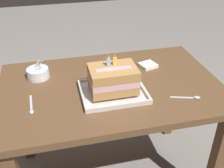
{
  "coord_description": "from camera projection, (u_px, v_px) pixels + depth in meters",
  "views": [
    {
      "loc": [
        -0.28,
        -1.19,
        1.45
      ],
      "look_at": [
        -0.0,
        -0.04,
        0.71
      ],
      "focal_mm": 44.69,
      "sensor_mm": 36.0,
      "label": 1
    }
  ],
  "objects": [
    {
      "name": "dining_table",
      "position": [
        111.0,
        101.0,
        1.49
      ],
      "size": [
        1.14,
        0.73,
        0.68
      ],
      "color": "brown",
      "rests_on": "ground_plane"
    },
    {
      "name": "foil_tray",
      "position": [
        113.0,
        92.0,
        1.37
      ],
      "size": [
        0.32,
        0.26,
        0.02
      ],
      "color": "silver",
      "rests_on": "dining_table"
    },
    {
      "name": "birthday_cake",
      "position": [
        113.0,
        79.0,
        1.33
      ],
      "size": [
        0.22,
        0.16,
        0.17
      ],
      "color": "tan",
      "rests_on": "foil_tray"
    },
    {
      "name": "bowl_stack",
      "position": [
        38.0,
        73.0,
        1.49
      ],
      "size": [
        0.12,
        0.12,
        0.1
      ],
      "color": "white",
      "rests_on": "dining_table"
    },
    {
      "name": "serving_spoon_near_tray",
      "position": [
        192.0,
        97.0,
        1.33
      ],
      "size": [
        0.14,
        0.06,
        0.01
      ],
      "color": "silver",
      "rests_on": "dining_table"
    },
    {
      "name": "serving_spoon_by_bowls",
      "position": [
        31.0,
        108.0,
        1.26
      ],
      "size": [
        0.02,
        0.15,
        0.01
      ],
      "color": "silver",
      "rests_on": "dining_table"
    },
    {
      "name": "napkin_pile",
      "position": [
        148.0,
        65.0,
        1.6
      ],
      "size": [
        0.11,
        0.1,
        0.02
      ],
      "color": "white",
      "rests_on": "dining_table"
    }
  ]
}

